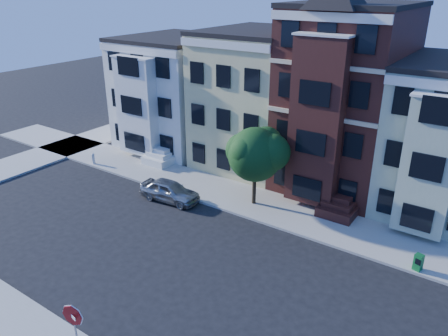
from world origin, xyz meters
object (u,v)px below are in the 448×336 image
Objects in this scene: parked_car at (170,191)px; newspaper_box at (418,262)px; fire_hydrant at (93,160)px; stop_sign at (76,333)px; street_tree at (255,158)px.

newspaper_box is at bearing -90.93° from parked_car.
parked_car reaches higher than newspaper_box.
fire_hydrant is 20.50m from stop_sign.
stop_sign reaches higher than fire_hydrant.
parked_car is (-4.93, -2.62, -2.59)m from street_tree.
stop_sign is (1.50, -14.97, -1.52)m from street_tree.
newspaper_box is at bearing -0.09° from fire_hydrant.
stop_sign is at bearing -157.56° from parked_car.
street_tree is at bearing -67.06° from parked_car.
newspaper_box is (15.37, 1.10, -0.12)m from parked_car.
fire_hydrant is (-13.89, -1.48, -2.80)m from street_tree.
street_tree reaches higher than fire_hydrant.
stop_sign is (6.42, -12.36, 1.07)m from parked_car.
street_tree is 10.90m from newspaper_box.
street_tree is 1.52× the size of parked_car.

